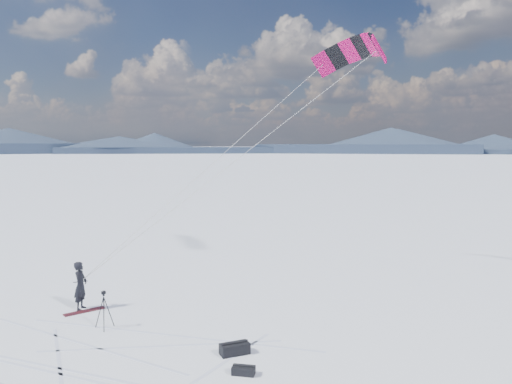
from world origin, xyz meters
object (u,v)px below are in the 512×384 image
object	(u,v)px
snowkiter	(81,309)
snowboard	(84,311)
tripod	(104,304)
gear_bag_a	(235,349)
gear_bag_b	(244,370)

from	to	relation	value
snowkiter	snowboard	world-z (taller)	snowkiter
snowkiter	tripod	distance (m)	2.76
snowkiter	gear_bag_a	bearing A→B (deg)	-121.90
tripod	gear_bag_a	world-z (taller)	tripod
tripod	gear_bag_b	distance (m)	6.32
snowboard	gear_bag_b	xyz separation A→B (m)	(4.80, -6.92, 0.11)
snowkiter	gear_bag_b	bearing A→B (deg)	-128.36
snowboard	gear_bag_b	bearing A→B (deg)	-78.68
snowboard	gear_bag_a	bearing A→B (deg)	-71.83
snowboard	tripod	world-z (taller)	tripod
snowkiter	gear_bag_a	size ratio (longest dim) A/B	1.99
gear_bag_a	gear_bag_b	bearing A→B (deg)	-100.83
gear_bag_b	tripod	bearing A→B (deg)	155.94
tripod	gear_bag_b	world-z (taller)	tripod
gear_bag_a	snowkiter	bearing A→B (deg)	122.55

